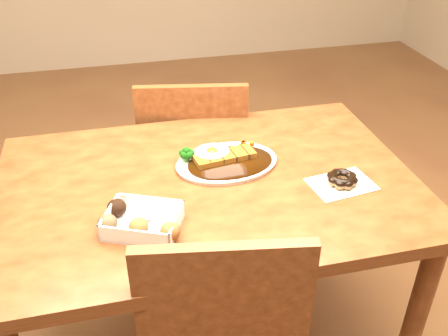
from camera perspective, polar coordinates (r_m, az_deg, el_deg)
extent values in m
cube|color=#512510|center=(1.45, -1.85, -2.17)|extent=(1.20, 0.80, 0.04)
cylinder|color=#512510|center=(1.65, 20.67, -16.96)|extent=(0.06, 0.06, 0.71)
cylinder|color=#512510|center=(1.95, -19.66, -7.64)|extent=(0.06, 0.06, 0.71)
cylinder|color=#512510|center=(2.08, 11.11, -3.42)|extent=(0.06, 0.06, 0.71)
cube|color=#512510|center=(2.12, -3.39, 0.43)|extent=(0.49, 0.49, 0.04)
cylinder|color=#512510|center=(2.39, 0.86, -1.85)|extent=(0.04, 0.04, 0.41)
cylinder|color=#512510|center=(2.39, -7.30, -2.08)|extent=(0.04, 0.04, 0.41)
cylinder|color=#512510|center=(2.12, 1.46, -7.07)|extent=(0.04, 0.04, 0.41)
cylinder|color=#512510|center=(2.12, -7.81, -7.32)|extent=(0.04, 0.04, 0.41)
cube|color=#512510|center=(1.83, -3.61, 3.61)|extent=(0.40, 0.10, 0.40)
cube|color=#512510|center=(1.18, 0.00, -16.18)|extent=(0.40, 0.10, 0.40)
ellipsoid|color=white|center=(1.51, 0.33, 0.58)|extent=(0.32, 0.24, 0.01)
ellipsoid|color=black|center=(1.49, 0.72, 0.61)|extent=(0.27, 0.20, 0.01)
cube|color=#6B380C|center=(1.50, 0.07, 1.28)|extent=(0.19, 0.09, 0.02)
ellipsoid|color=white|center=(1.50, -1.38, 1.91)|extent=(0.11, 0.10, 0.01)
ellipsoid|color=#FFB214|center=(1.50, -1.38, 1.95)|extent=(0.03, 0.03, 0.02)
cube|color=white|center=(1.27, -9.26, -5.93)|extent=(0.22, 0.20, 0.05)
ellipsoid|color=black|center=(1.27, -13.19, -6.17)|extent=(0.05, 0.05, 0.05)
ellipsoid|color=brown|center=(1.24, -9.75, -6.67)|extent=(0.05, 0.05, 0.05)
ellipsoid|color=brown|center=(1.22, -6.16, -7.16)|extent=(0.05, 0.05, 0.05)
ellipsoid|color=black|center=(1.32, -12.16, -4.46)|extent=(0.05, 0.05, 0.05)
ellipsoid|color=beige|center=(1.29, -8.83, -4.90)|extent=(0.05, 0.05, 0.05)
cube|color=silver|center=(1.46, 13.27, -1.80)|extent=(0.19, 0.15, 0.00)
torus|color=olive|center=(1.45, 13.34, -1.29)|extent=(0.10, 0.10, 0.03)
torus|color=black|center=(1.45, 13.38, -1.03)|extent=(0.09, 0.09, 0.02)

